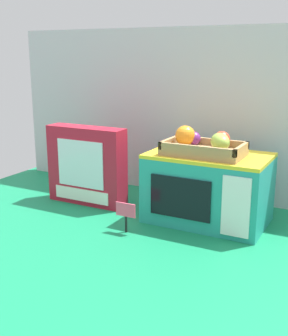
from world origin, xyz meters
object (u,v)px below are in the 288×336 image
(price_sign, at_px, (126,213))
(food_groups_crate, at_px, (204,145))
(cookie_set_box, at_px, (87,166))
(toy_microwave, at_px, (208,188))

(price_sign, bearing_deg, food_groups_crate, 48.15)
(cookie_set_box, distance_m, price_sign, 0.35)
(toy_microwave, xyz_separation_m, cookie_set_box, (-0.48, -0.03, 0.03))
(food_groups_crate, xyz_separation_m, price_sign, (-0.18, -0.20, -0.20))
(toy_microwave, relative_size, food_groups_crate, 1.53)
(food_groups_crate, distance_m, price_sign, 0.34)
(toy_microwave, height_order, cookie_set_box, cookie_set_box)
(toy_microwave, height_order, food_groups_crate, food_groups_crate)
(cookie_set_box, bearing_deg, food_groups_crate, 2.16)
(food_groups_crate, bearing_deg, cookie_set_box, -177.84)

